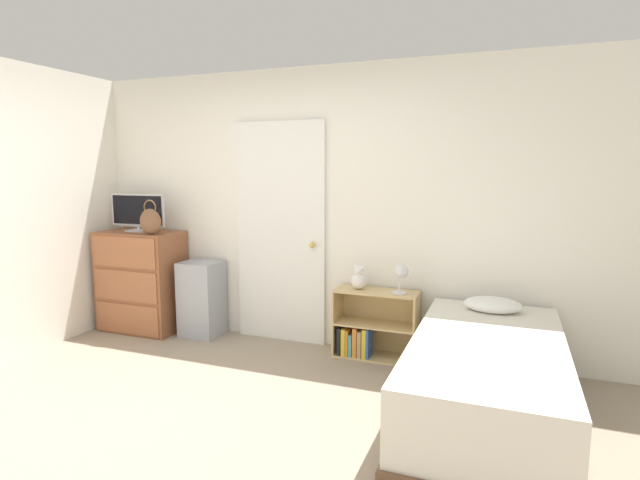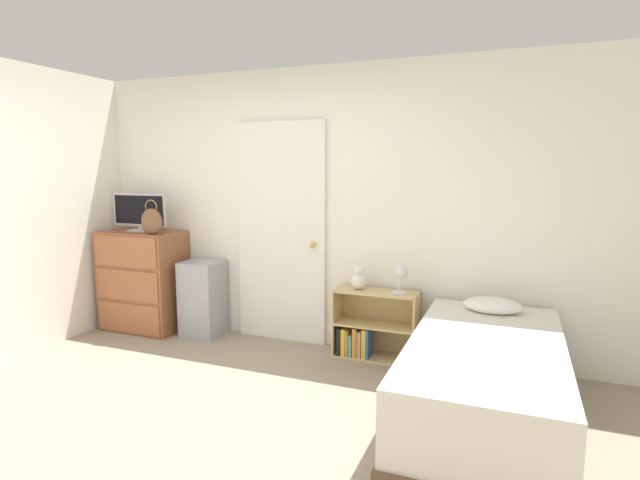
% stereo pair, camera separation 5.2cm
% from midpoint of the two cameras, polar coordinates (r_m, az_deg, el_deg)
% --- Properties ---
extents(ground_plane, '(16.00, 16.00, 0.00)m').
position_cam_midpoint_polar(ground_plane, '(3.45, -16.77, -20.63)').
color(ground_plane, gray).
extents(wall_back, '(10.00, 0.06, 2.55)m').
position_cam_midpoint_polar(wall_back, '(4.71, -2.67, 3.66)').
color(wall_back, white).
rests_on(wall_back, ground_plane).
extents(door_closed, '(0.90, 0.09, 2.08)m').
position_cam_midpoint_polar(door_closed, '(4.73, -4.17, 0.79)').
color(door_closed, white).
rests_on(door_closed, ground_plane).
extents(dresser, '(0.82, 0.48, 1.02)m').
position_cam_midpoint_polar(dresser, '(5.43, -19.29, -4.38)').
color(dresser, brown).
rests_on(dresser, ground_plane).
extents(tv, '(0.63, 0.16, 0.38)m').
position_cam_midpoint_polar(tv, '(5.35, -19.67, 3.08)').
color(tv, '#B7B7BC').
rests_on(tv, dresser).
extents(handbag, '(0.24, 0.10, 0.34)m').
position_cam_midpoint_polar(handbag, '(5.05, -18.40, 2.08)').
color(handbag, brown).
rests_on(handbag, dresser).
extents(storage_bin, '(0.37, 0.34, 0.74)m').
position_cam_midpoint_polar(storage_bin, '(5.11, -12.95, -6.50)').
color(storage_bin, '#999EA8').
rests_on(storage_bin, ground_plane).
extents(bookshelf, '(0.72, 0.29, 0.60)m').
position_cam_midpoint_polar(bookshelf, '(4.47, 5.92, -10.20)').
color(bookshelf, tan).
rests_on(bookshelf, ground_plane).
extents(teddy_bear, '(0.14, 0.14, 0.21)m').
position_cam_midpoint_polar(teddy_bear, '(4.37, 4.81, -4.46)').
color(teddy_bear, silver).
rests_on(teddy_bear, bookshelf).
extents(desk_lamp, '(0.14, 0.14, 0.25)m').
position_cam_midpoint_polar(desk_lamp, '(4.21, 9.63, -3.87)').
color(desk_lamp, silver).
rests_on(desk_lamp, bookshelf).
extents(bed, '(0.96, 1.96, 0.66)m').
position_cam_midpoint_polar(bed, '(3.53, 18.73, -15.02)').
color(bed, brown).
rests_on(bed, ground_plane).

